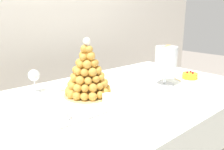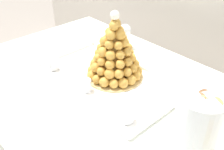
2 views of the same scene
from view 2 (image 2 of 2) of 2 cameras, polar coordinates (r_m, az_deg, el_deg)
buffet_table at (r=1.17m, az=2.63°, el=-7.86°), size 1.75×1.00×0.74m
serving_tray at (r=1.23m, az=-1.14°, el=-1.12°), size 0.67×0.39×0.02m
croquembouche at (r=1.19m, az=0.57°, el=4.82°), size 0.27×0.27×0.32m
dessert_cup_left at (r=1.33m, az=-12.78°, el=2.13°), size 0.05×0.05×0.05m
dessert_cup_mid_left at (r=1.15m, az=-5.81°, el=-2.36°), size 0.05×0.05×0.05m
dessert_cup_centre at (r=0.99m, az=3.17°, el=-8.91°), size 0.06×0.06×0.05m
macaron_goblet at (r=0.82m, az=18.31°, el=-9.61°), size 0.14×0.14×0.27m
wine_glass at (r=1.49m, az=2.88°, el=9.59°), size 0.07×0.07×0.14m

